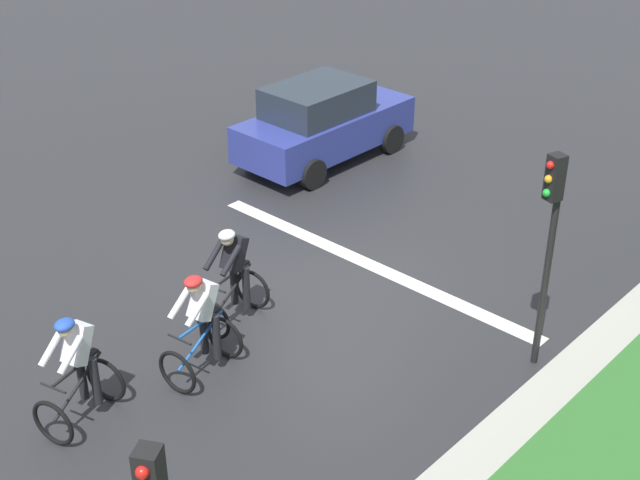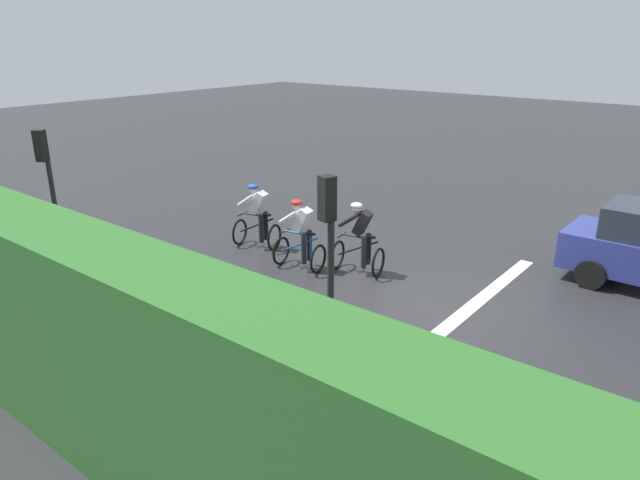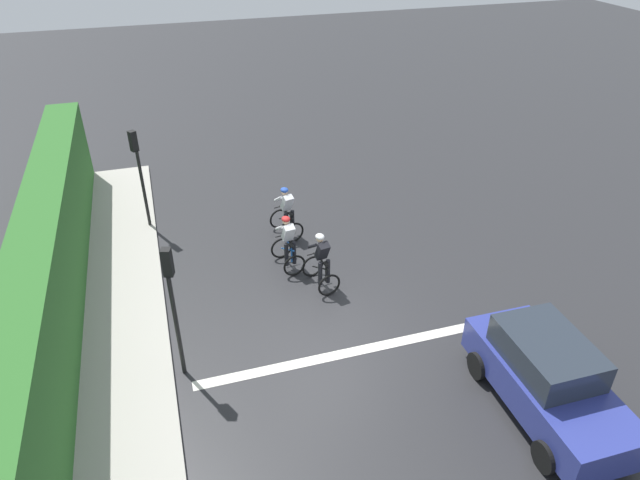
{
  "view_description": "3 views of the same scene",
  "coord_description": "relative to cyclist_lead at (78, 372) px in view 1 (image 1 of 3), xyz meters",
  "views": [
    {
      "loc": [
        -8.43,
        9.65,
        7.92
      ],
      "look_at": [
        -0.3,
        0.82,
        1.24
      ],
      "focal_mm": 49.66,
      "sensor_mm": 36.0,
      "label": 1
    },
    {
      "loc": [
        -9.71,
        -4.89,
        5.19
      ],
      "look_at": [
        -0.21,
        2.67,
        0.83
      ],
      "focal_mm": 32.46,
      "sensor_mm": 36.0,
      "label": 2
    },
    {
      "loc": [
        -3.43,
        -10.36,
        9.63
      ],
      "look_at": [
        0.58,
        2.71,
        1.09
      ],
      "focal_mm": 32.0,
      "sensor_mm": 36.0,
      "label": 3
    }
  ],
  "objects": [
    {
      "name": "road_marking_stop_line",
      "position": [
        -0.17,
        -5.74,
        -0.79
      ],
      "size": [
        7.0,
        0.3,
        0.01
      ],
      "primitive_type": "cube",
      "color": "silver",
      "rests_on": "ground"
    },
    {
      "name": "cyclist_mid",
      "position": [
        0.24,
        -2.96,
        0.0
      ],
      "size": [
        0.86,
        1.18,
        1.66
      ],
      "color": "black",
      "rests_on": "ground"
    },
    {
      "name": "ground_plane",
      "position": [
        -0.17,
        -4.98,
        -0.8
      ],
      "size": [
        80.0,
        80.0,
        0.0
      ],
      "primitive_type": "plane",
      "color": "#28282B"
    },
    {
      "name": "cyclist_second",
      "position": [
        -0.41,
        -1.77,
        0.0
      ],
      "size": [
        0.82,
        1.16,
        1.66
      ],
      "color": "black",
      "rests_on": "ground"
    },
    {
      "name": "car_navy",
      "position": [
        3.46,
        -8.54,
        0.08
      ],
      "size": [
        1.92,
        4.12,
        1.76
      ],
      "color": "navy",
      "rests_on": "ground"
    },
    {
      "name": "cyclist_lead",
      "position": [
        0.0,
        0.0,
        0.0
      ],
      "size": [
        0.92,
        1.21,
        1.66
      ],
      "color": "black",
      "rests_on": "ground"
    },
    {
      "name": "traffic_light_near_crossing",
      "position": [
        -3.77,
        -5.17,
        1.43
      ],
      "size": [
        0.25,
        0.3,
        3.34
      ],
      "color": "black",
      "rests_on": "ground"
    }
  ]
}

